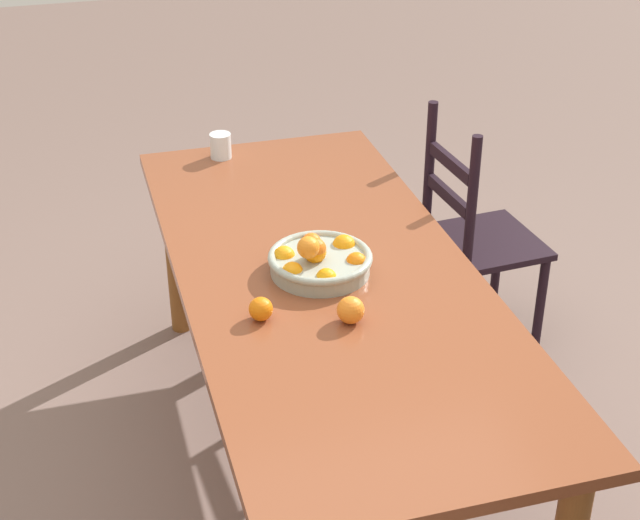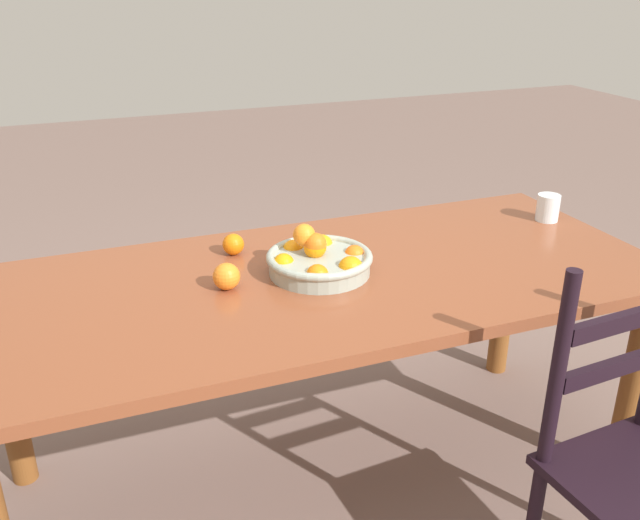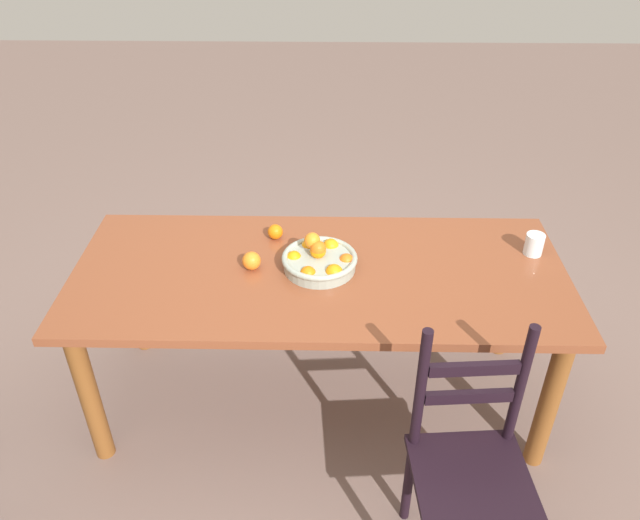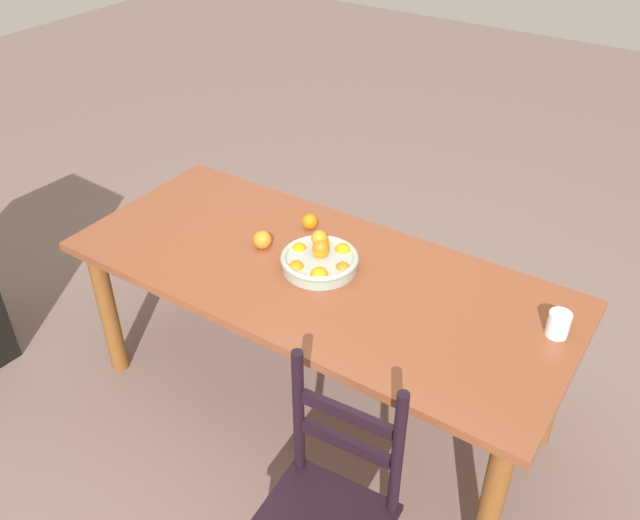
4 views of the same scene
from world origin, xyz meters
TOP-DOWN VIEW (x-y plane):
  - ground_plane at (0.00, 0.00)m, footprint 12.00×12.00m
  - dining_table at (0.00, 0.00)m, footprint 2.00×0.86m
  - chair_near_window at (-0.51, 0.72)m, footprint 0.41×0.41m
  - fruit_bowl at (-0.00, -0.02)m, footprint 0.31×0.31m
  - orange_loose_0 at (0.27, -0.01)m, footprint 0.08×0.08m
  - orange_loose_1 at (0.20, -0.24)m, footprint 0.07×0.07m
  - drinking_glass at (-0.89, -0.14)m, footprint 0.08×0.08m

SIDE VIEW (x-z plane):
  - ground_plane at x=0.00m, z-range 0.00..0.00m
  - chair_near_window at x=-0.51m, z-range -0.04..0.91m
  - dining_table at x=0.00m, z-range 0.27..0.99m
  - orange_loose_1 at x=0.20m, z-range 0.72..0.79m
  - orange_loose_0 at x=0.27m, z-range 0.72..0.80m
  - fruit_bowl at x=0.00m, z-range 0.70..0.83m
  - drinking_glass at x=-0.89m, z-range 0.72..0.82m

